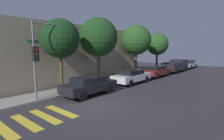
{
  "coord_description": "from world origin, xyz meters",
  "views": [
    {
      "loc": [
        -7.07,
        -7.19,
        3.39
      ],
      "look_at": [
        3.83,
        2.1,
        1.6
      ],
      "focal_mm": 28.0,
      "sensor_mm": 36.0,
      "label": 1
    }
  ],
  "objects_px": {
    "sedan_far_end": "(157,71)",
    "tree_behind_truck": "(157,44)",
    "traffic_light_pole": "(41,48)",
    "tree_far_end": "(136,40)",
    "tree_midblock": "(98,37)",
    "pickup_truck": "(176,66)",
    "sedan_tail_of_row": "(188,64)",
    "sedan_middle": "(132,76)",
    "sedan_near_corner": "(89,85)",
    "tree_near_corner": "(60,39)"
  },
  "relations": [
    {
      "from": "sedan_far_end",
      "to": "tree_behind_truck",
      "type": "distance_m",
      "value": 5.91
    },
    {
      "from": "traffic_light_pole",
      "to": "sedan_far_end",
      "type": "xyz_separation_m",
      "value": [
        13.53,
        -1.27,
        -2.66
      ]
    },
    {
      "from": "tree_far_end",
      "to": "tree_midblock",
      "type": "bearing_deg",
      "value": 180.0
    },
    {
      "from": "pickup_truck",
      "to": "sedan_tail_of_row",
      "type": "xyz_separation_m",
      "value": [
        5.77,
        -0.0,
        -0.13
      ]
    },
    {
      "from": "tree_midblock",
      "to": "traffic_light_pole",
      "type": "bearing_deg",
      "value": -171.33
    },
    {
      "from": "sedan_middle",
      "to": "sedan_near_corner",
      "type": "bearing_deg",
      "value": 180.0
    },
    {
      "from": "sedan_tail_of_row",
      "to": "tree_near_corner",
      "type": "xyz_separation_m",
      "value": [
        -23.34,
        2.19,
        3.34
      ]
    },
    {
      "from": "sedan_far_end",
      "to": "pickup_truck",
      "type": "xyz_separation_m",
      "value": [
        6.04,
        0.0,
        0.15
      ]
    },
    {
      "from": "sedan_near_corner",
      "to": "pickup_truck",
      "type": "xyz_separation_m",
      "value": [
        16.75,
        0.0,
        0.15
      ]
    },
    {
      "from": "tree_midblock",
      "to": "tree_behind_truck",
      "type": "distance_m",
      "value": 11.95
    },
    {
      "from": "tree_far_end",
      "to": "sedan_near_corner",
      "type": "bearing_deg",
      "value": -167.15
    },
    {
      "from": "sedan_middle",
      "to": "pickup_truck",
      "type": "height_order",
      "value": "pickup_truck"
    },
    {
      "from": "sedan_far_end",
      "to": "tree_behind_truck",
      "type": "bearing_deg",
      "value": 26.26
    },
    {
      "from": "sedan_middle",
      "to": "sedan_tail_of_row",
      "type": "xyz_separation_m",
      "value": [
        17.05,
        0.0,
        0.01
      ]
    },
    {
      "from": "tree_near_corner",
      "to": "tree_midblock",
      "type": "bearing_deg",
      "value": 0.0
    },
    {
      "from": "traffic_light_pole",
      "to": "tree_midblock",
      "type": "xyz_separation_m",
      "value": [
        6.01,
        0.92,
        1.0
      ]
    },
    {
      "from": "tree_midblock",
      "to": "tree_behind_truck",
      "type": "height_order",
      "value": "tree_midblock"
    },
    {
      "from": "sedan_near_corner",
      "to": "tree_near_corner",
      "type": "relative_size",
      "value": 0.76
    },
    {
      "from": "sedan_middle",
      "to": "sedan_far_end",
      "type": "height_order",
      "value": "sedan_middle"
    },
    {
      "from": "sedan_near_corner",
      "to": "tree_far_end",
      "type": "height_order",
      "value": "tree_far_end"
    },
    {
      "from": "sedan_middle",
      "to": "tree_behind_truck",
      "type": "height_order",
      "value": "tree_behind_truck"
    },
    {
      "from": "pickup_truck",
      "to": "sedan_tail_of_row",
      "type": "relative_size",
      "value": 1.2
    },
    {
      "from": "sedan_middle",
      "to": "tree_far_end",
      "type": "height_order",
      "value": "tree_far_end"
    },
    {
      "from": "sedan_middle",
      "to": "tree_near_corner",
      "type": "relative_size",
      "value": 0.8
    },
    {
      "from": "pickup_truck",
      "to": "tree_far_end",
      "type": "xyz_separation_m",
      "value": [
        -7.17,
        2.19,
        3.47
      ]
    },
    {
      "from": "sedan_middle",
      "to": "tree_midblock",
      "type": "distance_m",
      "value": 4.82
    },
    {
      "from": "sedan_near_corner",
      "to": "sedan_far_end",
      "type": "height_order",
      "value": "sedan_near_corner"
    },
    {
      "from": "traffic_light_pole",
      "to": "sedan_middle",
      "type": "distance_m",
      "value": 8.79
    },
    {
      "from": "sedan_near_corner",
      "to": "tree_far_end",
      "type": "bearing_deg",
      "value": 12.85
    },
    {
      "from": "sedan_tail_of_row",
      "to": "tree_midblock",
      "type": "distance_m",
      "value": 19.78
    },
    {
      "from": "tree_behind_truck",
      "to": "sedan_tail_of_row",
      "type": "bearing_deg",
      "value": -16.51
    },
    {
      "from": "sedan_tail_of_row",
      "to": "tree_midblock",
      "type": "xyz_separation_m",
      "value": [
        -19.32,
        2.19,
        3.64
      ]
    },
    {
      "from": "sedan_far_end",
      "to": "tree_near_corner",
      "type": "xyz_separation_m",
      "value": [
        -11.54,
        2.19,
        3.36
      ]
    },
    {
      "from": "sedan_middle",
      "to": "sedan_tail_of_row",
      "type": "height_order",
      "value": "sedan_tail_of_row"
    },
    {
      "from": "sedan_far_end",
      "to": "tree_far_end",
      "type": "height_order",
      "value": "tree_far_end"
    },
    {
      "from": "traffic_light_pole",
      "to": "tree_near_corner",
      "type": "height_order",
      "value": "tree_near_corner"
    },
    {
      "from": "sedan_near_corner",
      "to": "tree_behind_truck",
      "type": "xyz_separation_m",
      "value": [
        15.14,
        2.19,
        3.24
      ]
    },
    {
      "from": "traffic_light_pole",
      "to": "sedan_middle",
      "type": "xyz_separation_m",
      "value": [
        8.28,
        -1.27,
        -2.65
      ]
    },
    {
      "from": "pickup_truck",
      "to": "tree_near_corner",
      "type": "xyz_separation_m",
      "value": [
        -17.58,
        2.19,
        3.21
      ]
    },
    {
      "from": "tree_far_end",
      "to": "tree_behind_truck",
      "type": "xyz_separation_m",
      "value": [
        5.56,
        -0.0,
        -0.38
      ]
    },
    {
      "from": "tree_behind_truck",
      "to": "sedan_near_corner",
      "type": "bearing_deg",
      "value": -171.78
    },
    {
      "from": "pickup_truck",
      "to": "tree_far_end",
      "type": "distance_m",
      "value": 8.26
    },
    {
      "from": "sedan_near_corner",
      "to": "traffic_light_pole",
      "type": "bearing_deg",
      "value": 155.77
    },
    {
      "from": "tree_near_corner",
      "to": "tree_far_end",
      "type": "distance_m",
      "value": 10.41
    },
    {
      "from": "tree_near_corner",
      "to": "tree_behind_truck",
      "type": "bearing_deg",
      "value": 0.0
    },
    {
      "from": "sedan_middle",
      "to": "sedan_far_end",
      "type": "xyz_separation_m",
      "value": [
        5.25,
        0.0,
        -0.0
      ]
    },
    {
      "from": "pickup_truck",
      "to": "tree_behind_truck",
      "type": "bearing_deg",
      "value": 126.31
    },
    {
      "from": "sedan_near_corner",
      "to": "sedan_far_end",
      "type": "distance_m",
      "value": 10.71
    },
    {
      "from": "tree_near_corner",
      "to": "sedan_far_end",
      "type": "bearing_deg",
      "value": -10.72
    },
    {
      "from": "sedan_far_end",
      "to": "sedan_tail_of_row",
      "type": "xyz_separation_m",
      "value": [
        11.8,
        0.0,
        0.02
      ]
    }
  ]
}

